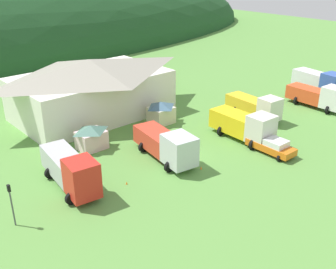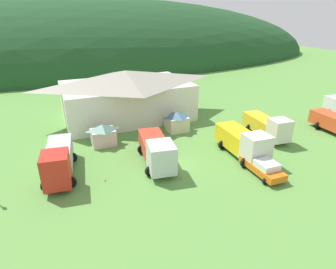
{
  "view_description": "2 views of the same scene",
  "coord_description": "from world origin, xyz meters",
  "px_view_note": "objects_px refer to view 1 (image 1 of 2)",
  "views": [
    {
      "loc": [
        -25.47,
        -26.02,
        18.72
      ],
      "look_at": [
        -0.57,
        2.05,
        1.93
      ],
      "focal_mm": 42.67,
      "sensor_mm": 36.0,
      "label": 1
    },
    {
      "loc": [
        -11.44,
        -24.78,
        15.32
      ],
      "look_at": [
        0.03,
        2.23,
        2.58
      ],
      "focal_mm": 30.67,
      "sensor_mm": 36.0,
      "label": 2
    }
  ],
  "objects_px": {
    "play_shed_pink": "(91,137)",
    "tow_truck_silver": "(167,144)",
    "traffic_cone_near_pickup": "(201,169)",
    "service_pickup_orange": "(272,146)",
    "traffic_light_west": "(11,200)",
    "traffic_cone_mid_row": "(127,184)",
    "flatbed_truck_yellow": "(244,125)",
    "depot_building": "(91,87)",
    "heavy_rig_white": "(320,96)",
    "heavy_rig_striped": "(256,106)",
    "play_shed_cream": "(161,112)",
    "crane_truck_red": "(71,170)",
    "box_truck_blue": "(319,81)"
  },
  "relations": [
    {
      "from": "flatbed_truck_yellow",
      "to": "box_truck_blue",
      "type": "relative_size",
      "value": 0.97
    },
    {
      "from": "tow_truck_silver",
      "to": "traffic_cone_near_pickup",
      "type": "distance_m",
      "value": 4.16
    },
    {
      "from": "service_pickup_orange",
      "to": "traffic_light_west",
      "type": "height_order",
      "value": "traffic_light_west"
    },
    {
      "from": "play_shed_pink",
      "to": "traffic_cone_near_pickup",
      "type": "xyz_separation_m",
      "value": [
        5.44,
        -10.84,
        -1.38
      ]
    },
    {
      "from": "play_shed_pink",
      "to": "flatbed_truck_yellow",
      "type": "bearing_deg",
      "value": -33.57
    },
    {
      "from": "box_truck_blue",
      "to": "tow_truck_silver",
      "type": "bearing_deg",
      "value": -78.71
    },
    {
      "from": "heavy_rig_striped",
      "to": "traffic_cone_near_pickup",
      "type": "xyz_separation_m",
      "value": [
        -14.57,
        -4.72,
        -1.62
      ]
    },
    {
      "from": "traffic_cone_near_pickup",
      "to": "traffic_cone_mid_row",
      "type": "distance_m",
      "value": 7.44
    },
    {
      "from": "traffic_cone_near_pickup",
      "to": "depot_building",
      "type": "bearing_deg",
      "value": 90.02
    },
    {
      "from": "play_shed_pink",
      "to": "tow_truck_silver",
      "type": "relative_size",
      "value": 0.36
    },
    {
      "from": "play_shed_cream",
      "to": "box_truck_blue",
      "type": "bearing_deg",
      "value": -14.39
    },
    {
      "from": "flatbed_truck_yellow",
      "to": "service_pickup_orange",
      "type": "distance_m",
      "value": 4.24
    },
    {
      "from": "play_shed_pink",
      "to": "flatbed_truck_yellow",
      "type": "height_order",
      "value": "flatbed_truck_yellow"
    },
    {
      "from": "play_shed_cream",
      "to": "traffic_cone_mid_row",
      "type": "bearing_deg",
      "value": -142.82
    },
    {
      "from": "depot_building",
      "to": "heavy_rig_striped",
      "type": "distance_m",
      "value": 20.74
    },
    {
      "from": "heavy_rig_white",
      "to": "play_shed_pink",
      "type": "bearing_deg",
      "value": -105.11
    },
    {
      "from": "play_shed_pink",
      "to": "tow_truck_silver",
      "type": "xyz_separation_m",
      "value": [
        4.26,
        -7.25,
        0.35
      ]
    },
    {
      "from": "depot_building",
      "to": "service_pickup_orange",
      "type": "bearing_deg",
      "value": -70.03
    },
    {
      "from": "traffic_light_west",
      "to": "flatbed_truck_yellow",
      "type": "bearing_deg",
      "value": -3.72
    },
    {
      "from": "play_shed_cream",
      "to": "traffic_light_west",
      "type": "height_order",
      "value": "traffic_light_west"
    },
    {
      "from": "flatbed_truck_yellow",
      "to": "service_pickup_orange",
      "type": "height_order",
      "value": "flatbed_truck_yellow"
    },
    {
      "from": "tow_truck_silver",
      "to": "box_truck_blue",
      "type": "bearing_deg",
      "value": 101.34
    },
    {
      "from": "depot_building",
      "to": "flatbed_truck_yellow",
      "type": "relative_size",
      "value": 2.56
    },
    {
      "from": "traffic_light_west",
      "to": "crane_truck_red",
      "type": "bearing_deg",
      "value": 17.32
    },
    {
      "from": "tow_truck_silver",
      "to": "traffic_cone_near_pickup",
      "type": "height_order",
      "value": "tow_truck_silver"
    },
    {
      "from": "box_truck_blue",
      "to": "service_pickup_orange",
      "type": "relative_size",
      "value": 1.54
    },
    {
      "from": "traffic_cone_mid_row",
      "to": "crane_truck_red",
      "type": "bearing_deg",
      "value": 145.89
    },
    {
      "from": "heavy_rig_striped",
      "to": "heavy_rig_white",
      "type": "xyz_separation_m",
      "value": [
        9.51,
        -3.31,
        0.07
      ]
    },
    {
      "from": "heavy_rig_white",
      "to": "traffic_cone_mid_row",
      "type": "bearing_deg",
      "value": -89.38
    },
    {
      "from": "service_pickup_orange",
      "to": "traffic_cone_near_pickup",
      "type": "bearing_deg",
      "value": -105.73
    },
    {
      "from": "tow_truck_silver",
      "to": "traffic_cone_mid_row",
      "type": "relative_size",
      "value": 16.62
    },
    {
      "from": "heavy_rig_white",
      "to": "traffic_cone_mid_row",
      "type": "distance_m",
      "value": 31.15
    },
    {
      "from": "play_shed_pink",
      "to": "box_truck_blue",
      "type": "height_order",
      "value": "box_truck_blue"
    },
    {
      "from": "depot_building",
      "to": "heavy_rig_white",
      "type": "distance_m",
      "value": 30.09
    },
    {
      "from": "depot_building",
      "to": "service_pickup_orange",
      "type": "distance_m",
      "value": 23.37
    },
    {
      "from": "play_shed_pink",
      "to": "traffic_cone_near_pickup",
      "type": "distance_m",
      "value": 12.21
    },
    {
      "from": "heavy_rig_white",
      "to": "traffic_cone_near_pickup",
      "type": "xyz_separation_m",
      "value": [
        -24.07,
        -1.41,
        -1.69
      ]
    },
    {
      "from": "crane_truck_red",
      "to": "service_pickup_orange",
      "type": "xyz_separation_m",
      "value": [
        18.83,
        -7.6,
        -0.99
      ]
    },
    {
      "from": "crane_truck_red",
      "to": "heavy_rig_striped",
      "type": "relative_size",
      "value": 1.13
    },
    {
      "from": "depot_building",
      "to": "box_truck_blue",
      "type": "distance_m",
      "value": 33.5
    },
    {
      "from": "service_pickup_orange",
      "to": "traffic_light_west",
      "type": "relative_size",
      "value": 1.46
    },
    {
      "from": "play_shed_cream",
      "to": "traffic_cone_near_pickup",
      "type": "distance_m",
      "value": 12.45
    },
    {
      "from": "depot_building",
      "to": "traffic_cone_near_pickup",
      "type": "distance_m",
      "value": 19.69
    },
    {
      "from": "depot_building",
      "to": "service_pickup_orange",
      "type": "xyz_separation_m",
      "value": [
        7.92,
        -21.79,
        -2.9
      ]
    },
    {
      "from": "traffic_cone_mid_row",
      "to": "box_truck_blue",
      "type": "bearing_deg",
      "value": 3.69
    },
    {
      "from": "tow_truck_silver",
      "to": "traffic_cone_mid_row",
      "type": "height_order",
      "value": "tow_truck_silver"
    },
    {
      "from": "play_shed_pink",
      "to": "service_pickup_orange",
      "type": "distance_m",
      "value": 18.86
    },
    {
      "from": "play_shed_cream",
      "to": "heavy_rig_striped",
      "type": "bearing_deg",
      "value": -34.31
    },
    {
      "from": "tow_truck_silver",
      "to": "heavy_rig_white",
      "type": "xyz_separation_m",
      "value": [
        25.25,
        -2.19,
        -0.03
      ]
    },
    {
      "from": "heavy_rig_white",
      "to": "crane_truck_red",
      "type": "bearing_deg",
      "value": -93.47
    }
  ]
}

